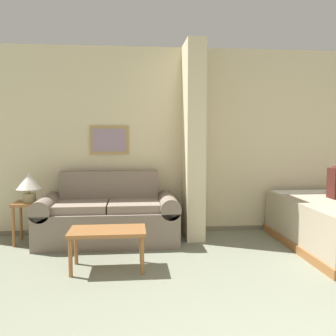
% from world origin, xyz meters
% --- Properties ---
extents(wall_back, '(7.72, 0.16, 2.60)m').
position_xyz_m(wall_back, '(-0.00, 3.95, 1.29)').
color(wall_back, beige).
rests_on(wall_back, ground_plane).
extents(wall_partition_pillar, '(0.24, 0.61, 2.60)m').
position_xyz_m(wall_partition_pillar, '(-0.36, 3.59, 1.30)').
color(wall_partition_pillar, beige).
rests_on(wall_partition_pillar, ground_plane).
extents(couch, '(1.80, 0.84, 0.90)m').
position_xyz_m(couch, '(-1.49, 3.47, 0.32)').
color(couch, gray).
rests_on(couch, ground_plane).
extents(coffee_table, '(0.78, 0.45, 0.42)m').
position_xyz_m(coffee_table, '(-1.43, 2.42, 0.37)').
color(coffee_table, '#996033').
rests_on(coffee_table, ground_plane).
extents(side_table, '(0.37, 0.37, 0.53)m').
position_xyz_m(side_table, '(-2.48, 3.47, 0.43)').
color(side_table, '#996033').
rests_on(side_table, ground_plane).
extents(table_lamp, '(0.32, 0.32, 0.37)m').
position_xyz_m(table_lamp, '(-2.48, 3.47, 0.78)').
color(table_lamp, tan).
rests_on(table_lamp, side_table).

